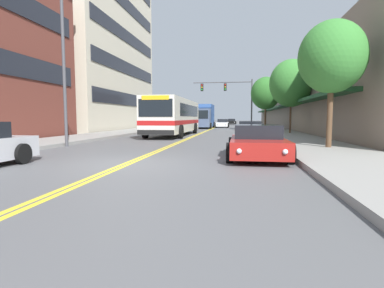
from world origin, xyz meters
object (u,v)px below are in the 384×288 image
at_px(street_lamp_left_near, 67,47).
at_px(street_tree_right_near, 332,57).
at_px(street_tree_right_far, 266,93).
at_px(city_bus, 175,115).
at_px(box_truck, 204,116).
at_px(fire_hydrant, 270,130).
at_px(street_tree_right_mid, 291,83).
at_px(car_dark_grey_parked_right_mid, 250,131).
at_px(car_charcoal_parked_left_near, 179,124).
at_px(car_black_moving_lead, 232,122).
at_px(car_white_moving_second, 223,123).
at_px(traffic_signal_mast, 231,93).
at_px(car_red_parked_right_foreground, 257,142).

relative_size(street_lamp_left_near, street_tree_right_near, 1.56).
xyz_separation_m(street_tree_right_near, street_tree_right_far, (-0.90, 22.31, 0.22)).
relative_size(city_bus, box_truck, 1.56).
bearing_deg(fire_hydrant, street_tree_right_mid, 62.79).
bearing_deg(car_dark_grey_parked_right_mid, fire_hydrant, 48.84).
bearing_deg(box_truck, fire_hydrant, -69.85).
height_order(car_charcoal_parked_left_near, car_black_moving_lead, car_charcoal_parked_left_near).
bearing_deg(car_charcoal_parked_left_near, car_black_moving_lead, 77.38).
distance_m(car_white_moving_second, street_lamp_left_near, 33.16).
distance_m(car_white_moving_second, fire_hydrant, 24.12).
relative_size(car_charcoal_parked_left_near, car_black_moving_lead, 0.95).
xyz_separation_m(car_white_moving_second, street_tree_right_far, (5.58, -10.11, 3.77)).
distance_m(car_white_moving_second, traffic_signal_mast, 9.30).
bearing_deg(street_tree_right_mid, city_bus, -169.03).
bearing_deg(car_white_moving_second, car_black_moving_lead, 87.59).
distance_m(car_red_parked_right_foreground, car_white_moving_second, 35.42).
bearing_deg(street_tree_right_near, traffic_signal_mast, 101.79).
bearing_deg(car_dark_grey_parked_right_mid, car_white_moving_second, 97.24).
bearing_deg(fire_hydrant, street_tree_right_far, 86.68).
bearing_deg(box_truck, street_tree_right_far, -38.33).
height_order(city_bus, car_dark_grey_parked_right_mid, city_bus).
bearing_deg(street_tree_right_mid, street_tree_right_near, -91.87).
distance_m(city_bus, car_black_moving_lead, 42.93).
xyz_separation_m(car_black_moving_lead, traffic_signal_mast, (0.55, -29.58, 3.96)).
height_order(street_lamp_left_near, fire_hydrant, street_lamp_left_near).
bearing_deg(car_black_moving_lead, car_red_parked_right_foreground, -87.73).
distance_m(car_black_moving_lead, traffic_signal_mast, 29.85).
height_order(car_dark_grey_parked_right_mid, street_tree_right_mid, street_tree_right_mid).
height_order(car_red_parked_right_foreground, car_dark_grey_parked_right_mid, car_dark_grey_parked_right_mid).
height_order(street_tree_right_mid, fire_hydrant, street_tree_right_mid).
distance_m(city_bus, car_charcoal_parked_left_near, 14.66).
bearing_deg(car_white_moving_second, box_truck, -124.21).
relative_size(car_dark_grey_parked_right_mid, street_tree_right_mid, 0.68).
xyz_separation_m(car_dark_grey_parked_right_mid, fire_hydrant, (1.56, 1.79, -0.02)).
bearing_deg(street_tree_right_far, car_red_parked_right_foreground, -95.52).
relative_size(traffic_signal_mast, street_tree_right_near, 1.34).
distance_m(traffic_signal_mast, street_tree_right_mid, 12.50).
height_order(city_bus, car_red_parked_right_foreground, city_bus).
xyz_separation_m(car_charcoal_parked_left_near, car_red_parked_right_foreground, (8.59, -28.23, -0.03)).
relative_size(car_red_parked_right_foreground, street_tree_right_far, 0.74).
xyz_separation_m(car_dark_grey_parked_right_mid, car_white_moving_second, (-3.23, 25.42, 0.01)).
xyz_separation_m(car_charcoal_parked_left_near, street_tree_right_mid, (12.34, -12.49, 3.85)).
bearing_deg(street_tree_right_far, street_tree_right_near, -87.69).
bearing_deg(street_tree_right_near, car_charcoal_parked_left_near, 115.17).
relative_size(city_bus, street_tree_right_far, 1.94).
bearing_deg(street_lamp_left_near, car_charcoal_parked_left_near, 88.24).
distance_m(street_tree_right_far, fire_hydrant, 14.07).
xyz_separation_m(car_red_parked_right_foreground, car_white_moving_second, (-3.14, 35.28, 0.02)).
relative_size(street_tree_right_far, fire_hydrant, 7.68).
bearing_deg(box_truck, city_bus, -91.51).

